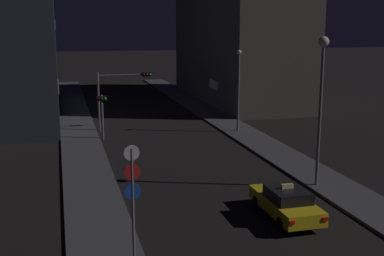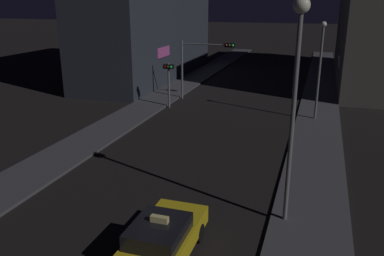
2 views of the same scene
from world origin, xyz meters
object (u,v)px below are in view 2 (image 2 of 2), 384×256
taxi (161,241)px  street_lamp_far_block (320,63)px  street_lamp_near_block (296,72)px  traffic_light_left_kerb (169,76)px  traffic_light_overhead (203,57)px

taxi → street_lamp_far_block: size_ratio=0.69×
taxi → street_lamp_near_block: size_ratio=0.57×
street_lamp_near_block → taxi: bearing=-134.3°
traffic_light_left_kerb → street_lamp_far_block: street_lamp_far_block is taller
taxi → traffic_light_left_kerb: traffic_light_left_kerb is taller
taxi → traffic_light_left_kerb: size_ratio=1.31×
traffic_light_left_kerb → street_lamp_near_block: street_lamp_near_block is taller
traffic_light_left_kerb → street_lamp_far_block: bearing=-0.6°
street_lamp_far_block → traffic_light_overhead: bearing=160.6°
traffic_light_left_kerb → street_lamp_near_block: (10.04, -14.22, 3.16)m
traffic_light_left_kerb → street_lamp_far_block: (10.72, -0.11, 1.47)m
taxi → traffic_light_overhead: bearing=103.0°
traffic_light_overhead → traffic_light_left_kerb: bearing=-120.2°
traffic_light_overhead → street_lamp_far_block: street_lamp_far_block is taller
traffic_light_overhead → traffic_light_left_kerb: 3.67m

